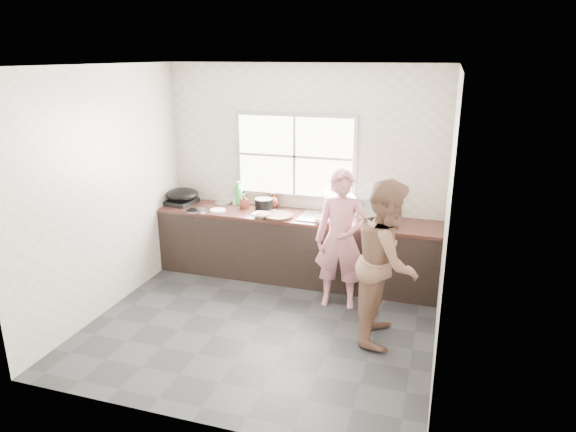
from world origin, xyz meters
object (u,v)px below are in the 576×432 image
(black_pot, at_px, (264,205))
(pot_lid_left, at_px, (196,210))
(cutting_board, at_px, (278,216))
(bowl_mince, at_px, (262,215))
(woman, at_px, (341,244))
(person_side, at_px, (387,261))
(dish_rack, at_px, (371,208))
(bowl_crabs, at_px, (323,221))
(bowl_held, at_px, (330,219))
(pot_lid_right, at_px, (223,203))
(bottle_green, at_px, (239,193))
(wok, at_px, (182,194))
(glass_jar, at_px, (235,201))
(plate_food, at_px, (218,210))
(bottle_brown_short, at_px, (273,201))
(bottle_brown_tall, at_px, (244,202))
(burner, at_px, (180,201))

(black_pot, bearing_deg, pot_lid_left, -163.31)
(cutting_board, bearing_deg, bowl_mince, -167.24)
(woman, relative_size, person_side, 0.90)
(black_pot, relative_size, dish_rack, 0.55)
(cutting_board, bearing_deg, woman, -24.26)
(bowl_crabs, distance_m, bowl_held, 0.11)
(cutting_board, xyz_separation_m, pot_lid_right, (-0.92, 0.38, -0.01))
(dish_rack, bearing_deg, bottle_green, 151.38)
(wok, height_order, dish_rack, dish_rack)
(glass_jar, xyz_separation_m, pot_lid_right, (-0.19, 0.01, -0.04))
(pot_lid_right, bearing_deg, plate_food, -76.48)
(black_pot, height_order, dish_rack, dish_rack)
(black_pot, height_order, bottle_brown_short, bottle_brown_short)
(person_side, relative_size, bowl_crabs, 9.71)
(plate_food, relative_size, wok, 0.47)
(bottle_brown_short, xyz_separation_m, glass_jar, (-0.53, -0.02, -0.05))
(bowl_crabs, distance_m, bottle_brown_tall, 1.16)
(woman, relative_size, plate_food, 7.48)
(bowl_crabs, distance_m, bottle_brown_short, 0.90)
(bowl_mince, height_order, glass_jar, glass_jar)
(bottle_brown_short, relative_size, burner, 0.48)
(bowl_held, bearing_deg, bottle_brown_short, 157.97)
(bowl_mince, bearing_deg, black_pot, 103.46)
(plate_food, xyz_separation_m, burner, (-0.63, 0.15, 0.02))
(dish_rack, bearing_deg, bottle_brown_short, 149.39)
(woman, distance_m, black_pot, 1.30)
(bowl_mince, height_order, pot_lid_right, bowl_mince)
(cutting_board, relative_size, plate_food, 1.81)
(pot_lid_left, bearing_deg, bowl_mince, 0.00)
(woman, relative_size, bottle_brown_short, 7.84)
(bottle_brown_short, xyz_separation_m, burner, (-1.27, -0.20, -0.07))
(bottle_green, xyz_separation_m, dish_rack, (1.80, -0.17, -0.01))
(bowl_mince, bearing_deg, dish_rack, 11.56)
(bowl_held, height_order, pot_lid_left, bowl_held)
(pot_lid_left, bearing_deg, cutting_board, 2.41)
(cutting_board, bearing_deg, dish_rack, 11.34)
(bowl_held, xyz_separation_m, bottle_brown_short, (-0.85, 0.34, 0.07))
(glass_jar, xyz_separation_m, dish_rack, (1.85, -0.15, 0.11))
(woman, bearing_deg, burner, 160.10)
(woman, distance_m, plate_food, 1.77)
(bowl_crabs, relative_size, bottle_brown_tall, 0.96)
(cutting_board, relative_size, pot_lid_right, 1.64)
(bowl_crabs, distance_m, plate_food, 1.42)
(black_pot, relative_size, glass_jar, 2.53)
(wok, bearing_deg, bowl_crabs, -5.97)
(glass_jar, bearing_deg, person_side, -30.99)
(woman, xyz_separation_m, bowl_held, (-0.23, 0.44, 0.14))
(bowl_mince, bearing_deg, cutting_board, 12.76)
(bowl_crabs, bearing_deg, woman, -49.80)
(cutting_board, distance_m, bowl_mince, 0.21)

